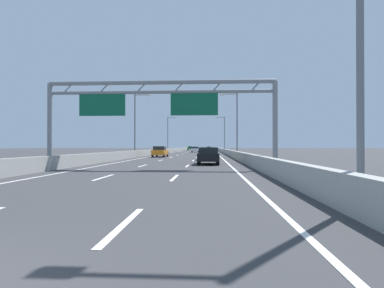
% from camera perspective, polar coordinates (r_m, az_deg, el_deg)
% --- Properties ---
extents(ground_plane, '(260.00, 260.00, 0.00)m').
position_cam_1_polar(ground_plane, '(102.60, 1.25, -1.27)').
color(ground_plane, '#38383A').
extents(lane_dash_left_1, '(0.16, 3.00, 0.01)m').
position_cam_1_polar(lane_dash_left_1, '(16.02, -16.31, -6.06)').
color(lane_dash_left_1, white).
rests_on(lane_dash_left_1, ground_plane).
extents(lane_dash_left_2, '(0.16, 3.00, 0.01)m').
position_cam_1_polar(lane_dash_left_2, '(24.66, -9.28, -4.07)').
color(lane_dash_left_2, white).
rests_on(lane_dash_left_2, ground_plane).
extents(lane_dash_left_3, '(0.16, 3.00, 0.01)m').
position_cam_1_polar(lane_dash_left_3, '(33.49, -5.94, -3.10)').
color(lane_dash_left_3, white).
rests_on(lane_dash_left_3, ground_plane).
extents(lane_dash_left_4, '(0.16, 3.00, 0.01)m').
position_cam_1_polar(lane_dash_left_4, '(42.39, -4.00, -2.53)').
color(lane_dash_left_4, white).
rests_on(lane_dash_left_4, ground_plane).
extents(lane_dash_left_5, '(0.16, 3.00, 0.01)m').
position_cam_1_polar(lane_dash_left_5, '(51.33, -2.74, -2.15)').
color(lane_dash_left_5, white).
rests_on(lane_dash_left_5, ground_plane).
extents(lane_dash_left_6, '(0.16, 3.00, 0.01)m').
position_cam_1_polar(lane_dash_left_6, '(60.28, -1.85, -1.89)').
color(lane_dash_left_6, white).
rests_on(lane_dash_left_6, ground_plane).
extents(lane_dash_left_7, '(0.16, 3.00, 0.01)m').
position_cam_1_polar(lane_dash_left_7, '(69.25, -1.19, -1.69)').
color(lane_dash_left_7, white).
rests_on(lane_dash_left_7, ground_plane).
extents(lane_dash_left_8, '(0.16, 3.00, 0.01)m').
position_cam_1_polar(lane_dash_left_8, '(78.22, -0.68, -1.54)').
color(lane_dash_left_8, white).
rests_on(lane_dash_left_8, ground_plane).
extents(lane_dash_left_9, '(0.16, 3.00, 0.01)m').
position_cam_1_polar(lane_dash_left_9, '(87.20, -0.28, -1.42)').
color(lane_dash_left_9, white).
rests_on(lane_dash_left_9, ground_plane).
extents(lane_dash_left_10, '(0.16, 3.00, 0.01)m').
position_cam_1_polar(lane_dash_left_10, '(96.19, 0.05, -1.33)').
color(lane_dash_left_10, white).
rests_on(lane_dash_left_10, ground_plane).
extents(lane_dash_left_11, '(0.16, 3.00, 0.01)m').
position_cam_1_polar(lane_dash_left_11, '(105.17, 0.32, -1.24)').
color(lane_dash_left_11, white).
rests_on(lane_dash_left_11, ground_plane).
extents(lane_dash_left_12, '(0.16, 3.00, 0.01)m').
position_cam_1_polar(lane_dash_left_12, '(114.16, 0.55, -1.18)').
color(lane_dash_left_12, white).
rests_on(lane_dash_left_12, ground_plane).
extents(lane_dash_left_13, '(0.16, 3.00, 0.01)m').
position_cam_1_polar(lane_dash_left_13, '(123.15, 0.74, -1.12)').
color(lane_dash_left_13, white).
rests_on(lane_dash_left_13, ground_plane).
extents(lane_dash_left_14, '(0.16, 3.00, 0.01)m').
position_cam_1_polar(lane_dash_left_14, '(132.14, 0.91, -1.07)').
color(lane_dash_left_14, white).
rests_on(lane_dash_left_14, ground_plane).
extents(lane_dash_left_15, '(0.16, 3.00, 0.01)m').
position_cam_1_polar(lane_dash_left_15, '(141.14, 1.06, -1.02)').
color(lane_dash_left_15, white).
rests_on(lane_dash_left_15, ground_plane).
extents(lane_dash_left_16, '(0.16, 3.00, 0.01)m').
position_cam_1_polar(lane_dash_left_16, '(150.13, 1.19, -0.99)').
color(lane_dash_left_16, white).
rests_on(lane_dash_left_16, ground_plane).
extents(lane_dash_left_17, '(0.16, 3.00, 0.01)m').
position_cam_1_polar(lane_dash_left_17, '(159.12, 1.31, -0.95)').
color(lane_dash_left_17, white).
rests_on(lane_dash_left_17, ground_plane).
extents(lane_dash_right_0, '(0.16, 3.00, 0.01)m').
position_cam_1_polar(lane_dash_right_0, '(6.47, -12.79, -14.60)').
color(lane_dash_right_0, white).
rests_on(lane_dash_right_0, ground_plane).
extents(lane_dash_right_1, '(0.16, 3.00, 0.01)m').
position_cam_1_polar(lane_dash_right_1, '(15.21, -3.34, -6.38)').
color(lane_dash_right_1, white).
rests_on(lane_dash_right_1, ground_plane).
extents(lane_dash_right_2, '(0.16, 3.00, 0.01)m').
position_cam_1_polar(lane_dash_right_2, '(24.14, -0.89, -4.15)').
color(lane_dash_right_2, white).
rests_on(lane_dash_right_2, ground_plane).
extents(lane_dash_right_3, '(0.16, 3.00, 0.01)m').
position_cam_1_polar(lane_dash_right_3, '(33.11, 0.23, -3.13)').
color(lane_dash_right_3, white).
rests_on(lane_dash_right_3, ground_plane).
extents(lane_dash_right_4, '(0.16, 3.00, 0.01)m').
position_cam_1_polar(lane_dash_right_4, '(42.09, 0.87, -2.54)').
color(lane_dash_right_4, white).
rests_on(lane_dash_right_4, ground_plane).
extents(lane_dash_right_5, '(0.16, 3.00, 0.01)m').
position_cam_1_polar(lane_dash_right_5, '(51.08, 1.29, -2.16)').
color(lane_dash_right_5, white).
rests_on(lane_dash_right_5, ground_plane).
extents(lane_dash_right_6, '(0.16, 3.00, 0.01)m').
position_cam_1_polar(lane_dash_right_6, '(60.07, 1.58, -1.89)').
color(lane_dash_right_6, white).
rests_on(lane_dash_right_6, ground_plane).
extents(lane_dash_right_7, '(0.16, 3.00, 0.01)m').
position_cam_1_polar(lane_dash_right_7, '(69.07, 1.79, -1.70)').
color(lane_dash_right_7, white).
rests_on(lane_dash_right_7, ground_plane).
extents(lane_dash_right_8, '(0.16, 3.00, 0.01)m').
position_cam_1_polar(lane_dash_right_8, '(78.06, 1.96, -1.55)').
color(lane_dash_right_8, white).
rests_on(lane_dash_right_8, ground_plane).
extents(lane_dash_right_9, '(0.16, 3.00, 0.01)m').
position_cam_1_polar(lane_dash_right_9, '(87.06, 2.09, -1.42)').
color(lane_dash_right_9, white).
rests_on(lane_dash_right_9, ground_plane).
extents(lane_dash_right_10, '(0.16, 3.00, 0.01)m').
position_cam_1_polar(lane_dash_right_10, '(96.05, 2.19, -1.33)').
color(lane_dash_right_10, white).
rests_on(lane_dash_right_10, ground_plane).
extents(lane_dash_right_11, '(0.16, 3.00, 0.01)m').
position_cam_1_polar(lane_dash_right_11, '(105.05, 2.28, -1.25)').
color(lane_dash_right_11, white).
rests_on(lane_dash_right_11, ground_plane).
extents(lane_dash_right_12, '(0.16, 3.00, 0.01)m').
position_cam_1_polar(lane_dash_right_12, '(114.05, 2.36, -1.18)').
color(lane_dash_right_12, white).
rests_on(lane_dash_right_12, ground_plane).
extents(lane_dash_right_13, '(0.16, 3.00, 0.01)m').
position_cam_1_polar(lane_dash_right_13, '(123.05, 2.42, -1.12)').
color(lane_dash_right_13, white).
rests_on(lane_dash_right_13, ground_plane).
extents(lane_dash_right_14, '(0.16, 3.00, 0.01)m').
position_cam_1_polar(lane_dash_right_14, '(132.05, 2.47, -1.07)').
color(lane_dash_right_14, white).
rests_on(lane_dash_right_14, ground_plane).
extents(lane_dash_right_15, '(0.16, 3.00, 0.01)m').
position_cam_1_polar(lane_dash_right_15, '(141.05, 2.52, -1.02)').
color(lane_dash_right_15, white).
rests_on(lane_dash_right_15, ground_plane).
extents(lane_dash_right_16, '(0.16, 3.00, 0.01)m').
position_cam_1_polar(lane_dash_right_16, '(150.04, 2.56, -0.99)').
color(lane_dash_right_16, white).
rests_on(lane_dash_right_16, ground_plane).
extents(lane_dash_right_17, '(0.16, 3.00, 0.01)m').
position_cam_1_polar(lane_dash_right_17, '(159.04, 2.60, -0.95)').
color(lane_dash_right_17, white).
rests_on(lane_dash_right_17, ground_plane).
extents(edge_line_left, '(0.16, 176.00, 0.01)m').
position_cam_1_polar(edge_line_left, '(90.96, -2.31, -1.38)').
color(edge_line_left, white).
rests_on(edge_line_left, ground_plane).
extents(edge_line_right, '(0.16, 176.00, 0.01)m').
position_cam_1_polar(edge_line_right, '(90.56, 4.31, -1.38)').
color(edge_line_right, white).
rests_on(edge_line_right, ground_plane).
extents(barrier_left, '(0.45, 220.00, 0.95)m').
position_cam_1_polar(barrier_left, '(113.01, -2.07, -0.95)').
color(barrier_left, '#9E9E99').
rests_on(barrier_left, ground_plane).
extents(barrier_right, '(0.45, 220.00, 0.95)m').
position_cam_1_polar(barrier_right, '(112.58, 4.94, -0.95)').
color(barrier_right, '#9E9E99').
rests_on(barrier_right, ground_plane).
extents(sign_gantry, '(16.77, 0.36, 6.36)m').
position_cam_1_polar(sign_gantry, '(22.20, -6.55, 8.00)').
color(sign_gantry, gray).
rests_on(sign_gantry, ground_plane).
extents(streetlamp_right_near, '(2.58, 0.28, 9.50)m').
position_cam_1_polar(streetlamp_right_near, '(10.17, 27.83, 21.62)').
color(streetlamp_right_near, slate).
rests_on(streetlamp_right_near, ground_plane).
extents(streetlamp_left_mid, '(2.58, 0.28, 9.50)m').
position_cam_1_polar(streetlamp_left_mid, '(46.66, -10.44, 4.30)').
color(streetlamp_left_mid, slate).
rests_on(streetlamp_left_mid, ground_plane).
extents(streetlamp_right_mid, '(2.58, 0.28, 9.50)m').
position_cam_1_polar(streetlamp_right_mid, '(45.52, 8.20, 4.42)').
color(streetlamp_right_mid, slate).
rests_on(streetlamp_right_mid, ground_plane).
extents(streetlamp_left_far, '(2.58, 0.28, 9.50)m').
position_cam_1_polar(streetlamp_left_far, '(82.62, -4.43, 2.26)').
color(streetlamp_left_far, slate).
rests_on(streetlamp_left_far, ground_plane).
extents(streetlamp_right_far, '(2.58, 0.28, 9.50)m').
position_cam_1_polar(streetlamp_right_far, '(81.98, 5.98, 2.28)').
color(streetlamp_right_far, slate).
rests_on(streetlamp_right_far, ground_plane).
extents(white_car, '(1.87, 4.45, 1.44)m').
position_cam_1_polar(white_car, '(77.33, 0.59, -1.00)').
color(white_car, silver).
rests_on(white_car, ground_plane).
extents(black_car, '(1.82, 4.42, 1.48)m').
position_cam_1_polar(black_car, '(26.43, 3.08, -2.18)').
color(black_car, black).
rests_on(black_car, ground_plane).
extents(red_car, '(1.87, 4.58, 1.37)m').
position_cam_1_polar(red_car, '(140.38, 3.19, -0.73)').
color(red_car, red).
rests_on(red_car, ground_plane).
extents(yellow_car, '(1.85, 4.13, 1.46)m').
position_cam_1_polar(yellow_car, '(34.81, 3.06, -1.75)').
color(yellow_car, yellow).
rests_on(yellow_car, ground_plane).
extents(green_car, '(1.71, 4.18, 1.44)m').
position_cam_1_polar(green_car, '(113.36, -0.40, -0.81)').
color(green_car, '#1E7A38').
rests_on(green_car, ground_plane).
extents(orange_car, '(1.83, 4.69, 1.56)m').
position_cam_1_polar(orange_car, '(44.41, -6.03, -1.42)').
color(orange_car, orange).
rests_on(orange_car, ground_plane).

